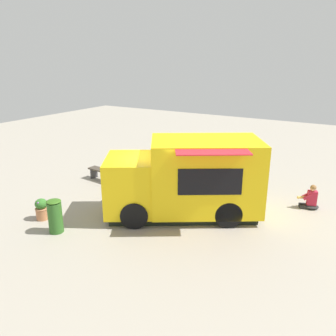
{
  "coord_description": "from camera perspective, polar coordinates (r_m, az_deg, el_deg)",
  "views": [
    {
      "loc": [
        -9.0,
        -5.47,
        4.91
      ],
      "look_at": [
        0.6,
        0.25,
        1.29
      ],
      "focal_mm": 35.86,
      "sensor_mm": 36.0,
      "label": 1
    }
  ],
  "objects": [
    {
      "name": "food_truck",
      "position": [
        10.84,
        3.2,
        -2.06
      ],
      "size": [
        4.32,
        5.22,
        2.54
      ],
      "color": "yellow",
      "rests_on": "ground_plane"
    },
    {
      "name": "plaza_bench",
      "position": [
        14.45,
        -11.0,
        -0.75
      ],
      "size": [
        0.54,
        1.47,
        0.48
      ],
      "color": "#42392F",
      "rests_on": "ground_plane"
    },
    {
      "name": "planter_flowering_far",
      "position": [
        15.22,
        8.41,
        0.48
      ],
      "size": [
        0.52,
        0.52,
        0.72
      ],
      "color": "#B3784E",
      "rests_on": "ground_plane"
    },
    {
      "name": "ground_plane",
      "position": [
        11.62,
        -0.43,
        -7.04
      ],
      "size": [
        40.0,
        40.0,
        0.0
      ],
      "primitive_type": "plane",
      "color": "#9F9788"
    },
    {
      "name": "trash_bin",
      "position": [
        10.52,
        -18.64,
        -7.72
      ],
      "size": [
        0.43,
        0.43,
        1.03
      ],
      "color": "#2C5E21",
      "rests_on": "ground_plane"
    },
    {
      "name": "person_customer",
      "position": [
        12.59,
        23.07,
        -4.93
      ],
      "size": [
        0.59,
        0.78,
        0.86
      ],
      "color": "#272727",
      "rests_on": "ground_plane"
    },
    {
      "name": "planter_flowering_near",
      "position": [
        11.55,
        -20.66,
        -6.52
      ],
      "size": [
        0.42,
        0.42,
        0.7
      ],
      "color": "#B7744B",
      "rests_on": "ground_plane"
    }
  ]
}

